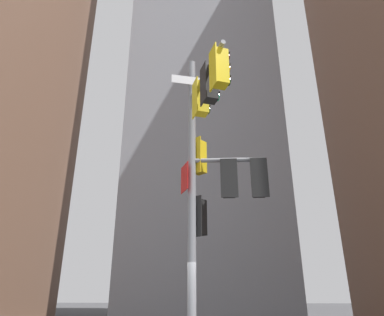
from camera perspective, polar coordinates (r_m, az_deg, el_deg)
The scene contains 2 objects.
building_mid_block at distance 35.49m, azimuth 2.23°, elevation 12.48°, with size 12.39×12.39×43.20m, color #9399A3.
signal_pole_assembly at distance 9.56m, azimuth 2.70°, elevation -0.17°, with size 2.72×3.08×8.82m.
Camera 1 is at (0.79, -9.31, 1.76)m, focal length 32.03 mm.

